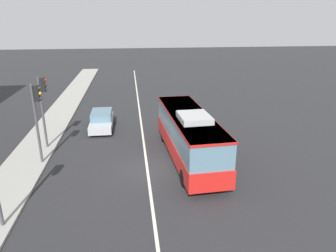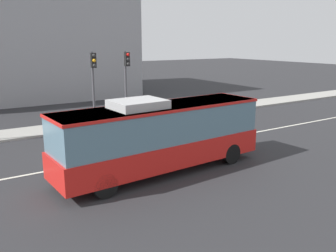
{
  "view_description": "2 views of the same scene",
  "coord_description": "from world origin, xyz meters",
  "views": [
    {
      "loc": [
        -17.34,
        0.87,
        8.98
      ],
      "look_at": [
        3.85,
        -1.79,
        1.44
      ],
      "focal_mm": 33.12,
      "sensor_mm": 36.0,
      "label": 1
    },
    {
      "loc": [
        -6.93,
        -16.21,
        5.89
      ],
      "look_at": [
        2.85,
        -0.78,
        1.53
      ],
      "focal_mm": 38.24,
      "sensor_mm": 36.0,
      "label": 2
    }
  ],
  "objects": [
    {
      "name": "lane_centre_line",
      "position": [
        0.0,
        0.0,
        0.01
      ],
      "size": [
        76.0,
        0.16,
        0.01
      ],
      "primitive_type": "cube",
      "color": "silver",
      "rests_on": "ground_plane"
    },
    {
      "name": "traffic_light_far_corner",
      "position": [
        1.64,
        6.54,
        3.56
      ],
      "size": [
        0.33,
        0.62,
        5.2
      ],
      "rotation": [
        0.0,
        0.0,
        -1.62
      ],
      "color": "#47474C",
      "rests_on": "ground_plane"
    },
    {
      "name": "sidewalk_kerb",
      "position": [
        0.0,
        7.76,
        0.07
      ],
      "size": [
        80.0,
        2.77,
        0.14
      ],
      "primitive_type": "cube",
      "color": "#9E9B93",
      "rests_on": "ground_plane"
    },
    {
      "name": "transit_bus",
      "position": [
        1.18,
        -2.83,
        1.81
      ],
      "size": [
        10.13,
        3.09,
        3.46
      ],
      "rotation": [
        0.0,
        0.0,
        0.06
      ],
      "color": "red",
      "rests_on": "ground_plane"
    },
    {
      "name": "sedan_silver",
      "position": [
        8.06,
        3.35,
        0.72
      ],
      "size": [
        4.5,
        1.83,
        1.46
      ],
      "rotation": [
        0.0,
        0.0,
        3.14
      ],
      "color": "#B7BABF",
      "rests_on": "ground_plane"
    },
    {
      "name": "ground_plane",
      "position": [
        0.0,
        0.0,
        0.0
      ],
      "size": [
        160.0,
        160.0,
        0.0
      ],
      "primitive_type": "plane",
      "color": "#28282B"
    },
    {
      "name": "traffic_light_mid_block",
      "position": [
        4.19,
        6.81,
        3.56
      ],
      "size": [
        0.34,
        0.62,
        5.2
      ],
      "rotation": [
        0.0,
        0.0,
        -1.51
      ],
      "color": "#47474C",
      "rests_on": "ground_plane"
    }
  ]
}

